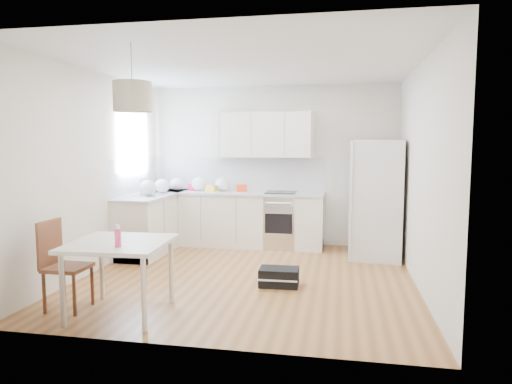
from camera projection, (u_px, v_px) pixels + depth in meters
floor at (248, 277)px, 5.93m from camera, size 4.20×4.20×0.00m
ceiling at (247, 65)px, 5.64m from camera, size 4.20×4.20×0.00m
wall_back at (272, 166)px, 7.84m from camera, size 4.20×0.00×4.20m
wall_left at (96, 172)px, 6.17m from camera, size 0.00×4.20×4.20m
wall_right at (421, 175)px, 5.40m from camera, size 0.00×4.20×4.20m
window_glassblock at (133, 142)px, 7.25m from camera, size 0.02×1.00×1.00m
cabinets_back at (234, 220)px, 7.75m from camera, size 3.00×0.60×0.88m
cabinets_left at (154, 223)px, 7.38m from camera, size 0.60×1.80×0.88m
counter_back at (234, 193)px, 7.70m from camera, size 3.02×0.64×0.04m
counter_left at (153, 195)px, 7.33m from camera, size 0.64×1.82×0.04m
backsplash_back at (238, 173)px, 7.96m from camera, size 3.00×0.01×0.58m
backsplash_left at (135, 176)px, 7.35m from camera, size 0.01×1.80×0.58m
upper_cabinets at (262, 135)px, 7.65m from camera, size 1.70×0.32×0.75m
range_oven at (281, 221)px, 7.60m from camera, size 0.50×0.61×0.88m
sink at (152, 195)px, 7.28m from camera, size 0.50×0.80×0.16m
refrigerator at (378, 199)px, 6.91m from camera, size 0.94×0.97×1.78m
dining_table at (120, 249)px, 4.58m from camera, size 1.00×1.00×0.75m
dining_chair at (68, 265)px, 4.72m from camera, size 0.40×0.40×0.94m
drink_bottle at (118, 236)px, 4.32m from camera, size 0.07×0.07×0.21m
gym_bag at (279, 277)px, 5.55m from camera, size 0.48×0.32×0.22m
pendant_lamp at (132, 97)px, 4.44m from camera, size 0.45×0.45×0.29m
grocery_bag_a at (177, 184)px, 7.88m from camera, size 0.24×0.20×0.21m
grocery_bag_b at (199, 184)px, 7.85m from camera, size 0.26×0.22×0.24m
grocery_bag_c at (222, 184)px, 7.78m from camera, size 0.26×0.22×0.23m
grocery_bag_d at (162, 186)px, 7.55m from camera, size 0.25×0.21×0.23m
grocery_bag_e at (148, 188)px, 7.12m from camera, size 0.27×0.23×0.24m
snack_orange at (241, 188)px, 7.71m from camera, size 0.20×0.16×0.12m
snack_yellow at (211, 188)px, 7.71m from camera, size 0.18×0.14×0.11m
snack_red at (194, 187)px, 7.91m from camera, size 0.18×0.12×0.12m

